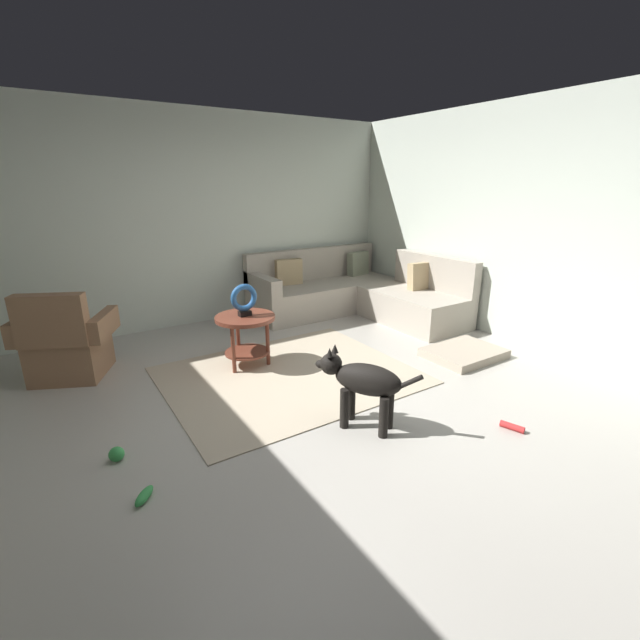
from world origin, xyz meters
TOP-DOWN VIEW (x-y plane):
  - ground_plane at (0.00, 0.00)m, footprint 6.00×6.00m
  - wall_back at (0.00, 2.94)m, footprint 6.00×0.12m
  - wall_right at (2.94, 0.00)m, footprint 0.12×6.00m
  - area_rug at (0.15, 0.70)m, footprint 2.30×1.90m
  - sectional_couch at (1.99, 2.01)m, footprint 2.20×2.25m
  - armchair at (-1.63, 1.84)m, footprint 0.98×0.88m
  - side_table at (-0.09, 1.15)m, footprint 0.60×0.60m
  - torus_sculpture at (-0.09, 1.15)m, footprint 0.28×0.08m
  - dog_bed_mat at (1.98, 0.08)m, footprint 0.80×0.60m
  - dog at (0.17, -0.41)m, footprint 0.49×0.75m
  - dog_toy_ball at (-1.49, 0.15)m, footprint 0.10×0.10m
  - dog_toy_rope at (1.11, -1.09)m, footprint 0.10×0.18m
  - dog_toy_bone at (-1.42, -0.35)m, footprint 0.16×0.17m

SIDE VIEW (x-z plane):
  - ground_plane at x=0.00m, z-range -0.10..0.00m
  - area_rug at x=0.15m, z-range 0.00..0.01m
  - dog_toy_rope at x=1.11m, z-range 0.00..0.05m
  - dog_toy_bone at x=-1.42m, z-range 0.00..0.06m
  - dog_bed_mat at x=1.98m, z-range 0.00..0.09m
  - dog_toy_ball at x=-1.49m, z-range 0.00..0.10m
  - sectional_couch at x=1.99m, z-range -0.15..0.73m
  - armchair at x=-1.63m, z-range -0.12..0.76m
  - dog at x=0.17m, z-range 0.06..0.69m
  - side_table at x=-0.09m, z-range 0.15..0.69m
  - torus_sculpture at x=-0.09m, z-range 0.55..0.87m
  - wall_back at x=0.00m, z-range 0.00..2.70m
  - wall_right at x=2.94m, z-range 0.00..2.70m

